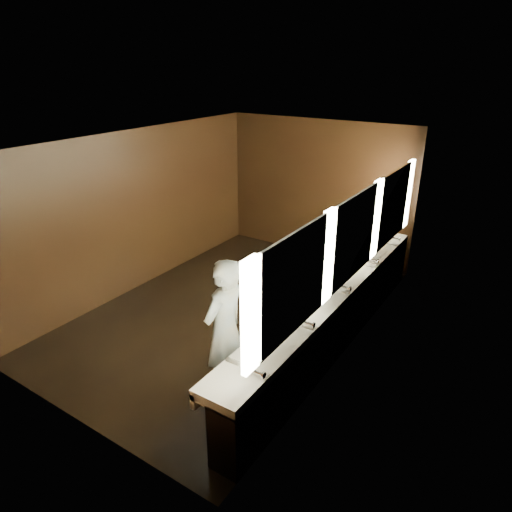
{
  "coord_description": "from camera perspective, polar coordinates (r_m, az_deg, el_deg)",
  "views": [
    {
      "loc": [
        3.93,
        -5.3,
        3.86
      ],
      "look_at": [
        0.46,
        0.0,
        1.11
      ],
      "focal_mm": 32.0,
      "sensor_mm": 36.0,
      "label": 1
    }
  ],
  "objects": [
    {
      "name": "floor",
      "position": [
        7.65,
        -2.92,
        -6.92
      ],
      "size": [
        6.0,
        6.0,
        0.0
      ],
      "primitive_type": "plane",
      "color": "black",
      "rests_on": "ground"
    },
    {
      "name": "ceiling",
      "position": [
        6.68,
        -3.42,
        14.27
      ],
      "size": [
        4.0,
        6.0,
        0.02
      ],
      "primitive_type": "cube",
      "color": "#2D2D2B",
      "rests_on": "wall_back"
    },
    {
      "name": "wall_back",
      "position": [
        9.51,
        7.67,
        8.24
      ],
      "size": [
        4.0,
        0.02,
        2.8
      ],
      "primitive_type": "cube",
      "color": "black",
      "rests_on": "floor"
    },
    {
      "name": "wall_front",
      "position": [
        5.18,
        -23.26,
        -7.06
      ],
      "size": [
        4.0,
        0.02,
        2.8
      ],
      "primitive_type": "cube",
      "color": "black",
      "rests_on": "floor"
    },
    {
      "name": "wall_left",
      "position": [
        8.33,
        -14.39,
        5.51
      ],
      "size": [
        0.02,
        6.0,
        2.8
      ],
      "primitive_type": "cube",
      "color": "black",
      "rests_on": "floor"
    },
    {
      "name": "wall_right",
      "position": [
        6.16,
        12.07,
        -0.68
      ],
      "size": [
        0.02,
        6.0,
        2.8
      ],
      "primitive_type": "cube",
      "color": "black",
      "rests_on": "floor"
    },
    {
      "name": "sink_counter",
      "position": [
        6.63,
        9.75,
        -7.43
      ],
      "size": [
        0.55,
        5.4,
        1.01
      ],
      "color": "black",
      "rests_on": "floor"
    },
    {
      "name": "mirror_band",
      "position": [
        6.03,
        12.17,
        2.4
      ],
      "size": [
        0.06,
        5.03,
        1.15
      ],
      "color": "#FEF9CA",
      "rests_on": "wall_right"
    },
    {
      "name": "person",
      "position": [
        5.46,
        -3.96,
        -9.29
      ],
      "size": [
        0.45,
        0.67,
        1.83
      ],
      "primitive_type": "imported",
      "rotation": [
        0.0,
        0.0,
        -1.59
      ],
      "color": "#93BADC",
      "rests_on": "floor"
    },
    {
      "name": "trash_bin",
      "position": [
        5.68,
        0.77,
        -15.5
      ],
      "size": [
        0.41,
        0.41,
        0.59
      ],
      "primitive_type": "cylinder",
      "rotation": [
        0.0,
        0.0,
        0.1
      ],
      "color": "black",
      "rests_on": "floor"
    }
  ]
}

